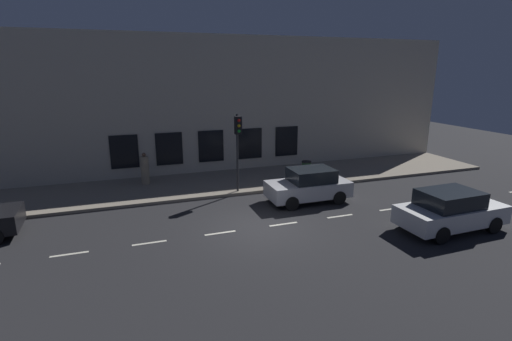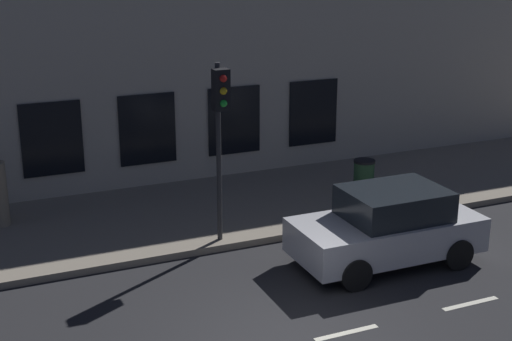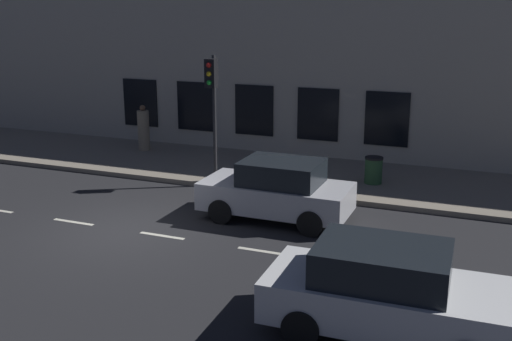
{
  "view_description": "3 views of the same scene",
  "coord_description": "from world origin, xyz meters",
  "px_view_note": "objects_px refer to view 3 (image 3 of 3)",
  "views": [
    {
      "loc": [
        -12.98,
        4.69,
        5.98
      ],
      "look_at": [
        3.03,
        -0.89,
        1.48
      ],
      "focal_mm": 26.61,
      "sensor_mm": 36.0,
      "label": 1
    },
    {
      "loc": [
        -9.44,
        4.8,
        6.32
      ],
      "look_at": [
        3.06,
        -0.68,
        2.03
      ],
      "focal_mm": 51.57,
      "sensor_mm": 36.0,
      "label": 2
    },
    {
      "loc": [
        -11.94,
        -8.18,
        5.37
      ],
      "look_at": [
        1.34,
        -2.91,
        1.48
      ],
      "focal_mm": 42.74,
      "sensor_mm": 36.0,
      "label": 3
    }
  ],
  "objects_px": {
    "traffic_light": "(212,90)",
    "trash_bin": "(374,170)",
    "pedestrian_0": "(144,130)",
    "parked_car_1": "(388,291)",
    "parked_car_0": "(277,190)"
  },
  "relations": [
    {
      "from": "parked_car_0",
      "to": "parked_car_1",
      "type": "height_order",
      "value": "same"
    },
    {
      "from": "traffic_light",
      "to": "trash_bin",
      "type": "bearing_deg",
      "value": -69.79
    },
    {
      "from": "parked_car_0",
      "to": "pedestrian_0",
      "type": "bearing_deg",
      "value": 55.16
    },
    {
      "from": "traffic_light",
      "to": "trash_bin",
      "type": "height_order",
      "value": "traffic_light"
    },
    {
      "from": "traffic_light",
      "to": "pedestrian_0",
      "type": "xyz_separation_m",
      "value": [
        2.91,
        4.25,
        -2.06
      ]
    },
    {
      "from": "traffic_light",
      "to": "pedestrian_0",
      "type": "height_order",
      "value": "traffic_light"
    },
    {
      "from": "parked_car_1",
      "to": "parked_car_0",
      "type": "bearing_deg",
      "value": -143.63
    },
    {
      "from": "pedestrian_0",
      "to": "parked_car_0",
      "type": "bearing_deg",
      "value": 104.52
    },
    {
      "from": "parked_car_0",
      "to": "trash_bin",
      "type": "bearing_deg",
      "value": -24.74
    },
    {
      "from": "pedestrian_0",
      "to": "trash_bin",
      "type": "distance_m",
      "value": 8.89
    },
    {
      "from": "parked_car_0",
      "to": "trash_bin",
      "type": "height_order",
      "value": "parked_car_0"
    },
    {
      "from": "traffic_light",
      "to": "trash_bin",
      "type": "xyz_separation_m",
      "value": [
        1.67,
        -4.55,
        -2.41
      ]
    },
    {
      "from": "parked_car_0",
      "to": "parked_car_1",
      "type": "bearing_deg",
      "value": -141.99
    },
    {
      "from": "trash_bin",
      "to": "parked_car_1",
      "type": "bearing_deg",
      "value": -167.41
    },
    {
      "from": "traffic_light",
      "to": "parked_car_1",
      "type": "height_order",
      "value": "traffic_light"
    }
  ]
}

